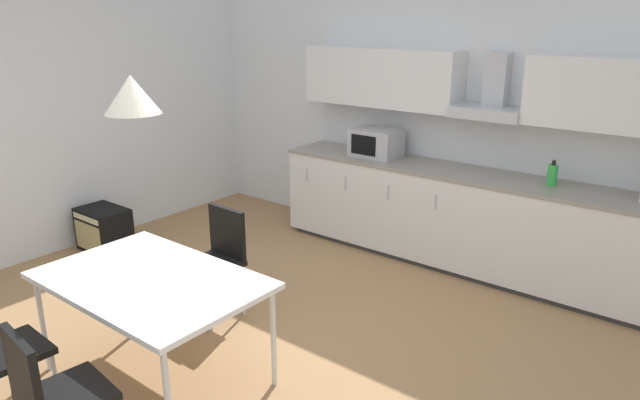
# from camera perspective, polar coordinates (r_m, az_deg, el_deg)

# --- Properties ---
(ground_plane) EXTENTS (8.61, 7.65, 0.02)m
(ground_plane) POSITION_cam_1_polar(r_m,az_deg,el_deg) (4.32, -5.85, -14.45)
(ground_plane) COLOR #9E754C
(wall_back) EXTENTS (6.89, 0.10, 2.78)m
(wall_back) POSITION_cam_1_polar(r_m,az_deg,el_deg) (5.86, 11.73, 8.69)
(wall_back) COLOR silver
(wall_back) RESTS_ON ground_plane
(wall_left) EXTENTS (0.10, 6.12, 2.78)m
(wall_left) POSITION_cam_1_polar(r_m,az_deg,el_deg) (6.14, -26.61, 7.59)
(wall_left) COLOR silver
(wall_left) RESTS_ON ground_plane
(kitchen_counter) EXTENTS (4.03, 0.66, 0.93)m
(kitchen_counter) POSITION_cam_1_polar(r_m,az_deg,el_deg) (5.51, 15.17, -2.07)
(kitchen_counter) COLOR #333333
(kitchen_counter) RESTS_ON ground_plane
(backsplash_tile) EXTENTS (4.01, 0.02, 0.47)m
(backsplash_tile) POSITION_cam_1_polar(r_m,az_deg,el_deg) (5.60, 17.00, 5.48)
(backsplash_tile) COLOR silver
(backsplash_tile) RESTS_ON kitchen_counter
(upper_wall_cabinets) EXTENTS (4.01, 0.40, 0.57)m
(upper_wall_cabinets) POSITION_cam_1_polar(r_m,az_deg,el_deg) (5.37, 16.90, 10.80)
(upper_wall_cabinets) COLOR silver
(microwave) EXTENTS (0.48, 0.35, 0.28)m
(microwave) POSITION_cam_1_polar(r_m,az_deg,el_deg) (5.84, 5.62, 5.72)
(microwave) COLOR #ADADB2
(microwave) RESTS_ON kitchen_counter
(bottle_green) EXTENTS (0.08, 0.08, 0.21)m
(bottle_green) POSITION_cam_1_polar(r_m,az_deg,el_deg) (5.19, 22.22, 2.36)
(bottle_green) COLOR green
(bottle_green) RESTS_ON kitchen_counter
(dining_table) EXTENTS (1.44, 0.94, 0.73)m
(dining_table) POSITION_cam_1_polar(r_m,az_deg,el_deg) (3.79, -16.56, -8.04)
(dining_table) COLOR white
(dining_table) RESTS_ON ground_plane
(chair_near_right) EXTENTS (0.44, 0.44, 0.87)m
(chair_near_right) POSITION_cam_1_polar(r_m,az_deg,el_deg) (3.27, -25.51, -16.74)
(chair_near_right) COLOR black
(chair_near_right) RESTS_ON ground_plane
(chair_far_left) EXTENTS (0.41, 0.41, 0.87)m
(chair_far_left) POSITION_cam_1_polar(r_m,az_deg,el_deg) (4.56, -10.11, -5.11)
(chair_far_left) COLOR black
(chair_far_left) RESTS_ON ground_plane
(guitar_amp) EXTENTS (0.52, 0.37, 0.44)m
(guitar_amp) POSITION_cam_1_polar(r_m,az_deg,el_deg) (6.23, -20.79, -2.75)
(guitar_amp) COLOR black
(guitar_amp) RESTS_ON ground_plane
(pendant_lamp) EXTENTS (0.32, 0.32, 0.22)m
(pendant_lamp) POSITION_cam_1_polar(r_m,az_deg,el_deg) (3.46, -18.31, 9.98)
(pendant_lamp) COLOR silver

